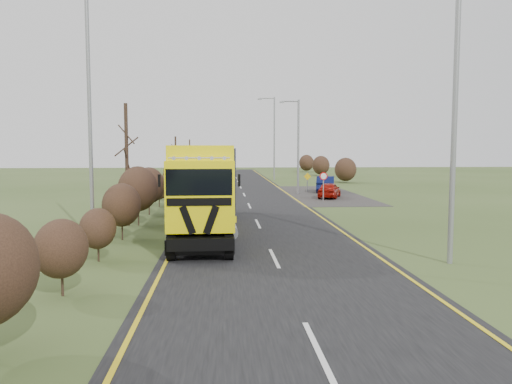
{
  "coord_description": "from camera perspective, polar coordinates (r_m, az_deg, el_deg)",
  "views": [
    {
      "loc": [
        -1.79,
        -21.04,
        3.84
      ],
      "look_at": [
        -0.19,
        2.62,
        1.77
      ],
      "focal_mm": 35.0,
      "sensor_mm": 36.0,
      "label": 1
    }
  ],
  "objects": [
    {
      "name": "ground",
      "position": [
        21.46,
        0.98,
        -5.31
      ],
      "size": [
        160.0,
        160.0,
        0.0
      ],
      "primitive_type": "plane",
      "color": "#3A4D21",
      "rests_on": "ground"
    },
    {
      "name": "road",
      "position": [
        31.32,
        -0.57,
        -2.02
      ],
      "size": [
        8.0,
        120.0,
        0.02
      ],
      "primitive_type": "cube",
      "color": "black",
      "rests_on": "ground"
    },
    {
      "name": "layby",
      "position": [
        42.04,
        7.52,
        -0.27
      ],
      "size": [
        6.0,
        18.0,
        0.02
      ],
      "primitive_type": "cube",
      "color": "#2B2826",
      "rests_on": "ground"
    },
    {
      "name": "lane_markings",
      "position": [
        31.02,
        -0.54,
        -2.06
      ],
      "size": [
        7.52,
        116.0,
        0.01
      ],
      "color": "gold",
      "rests_on": "road"
    },
    {
      "name": "hedgerow",
      "position": [
        29.32,
        -12.11,
        0.54
      ],
      "size": [
        2.24,
        102.04,
        6.05
      ],
      "color": "black",
      "rests_on": "ground"
    },
    {
      "name": "lorry",
      "position": [
        23.49,
        -5.75,
        1.07
      ],
      "size": [
        2.76,
        14.21,
        3.95
      ],
      "rotation": [
        0.0,
        0.0,
        0.02
      ],
      "color": "black",
      "rests_on": "ground"
    },
    {
      "name": "car_red_hatchback",
      "position": [
        39.03,
        8.38,
        0.2
      ],
      "size": [
        2.62,
        3.86,
        1.22
      ],
      "primitive_type": "imported",
      "rotation": [
        0.0,
        0.0,
        2.78
      ],
      "color": "#9A1007",
      "rests_on": "ground"
    },
    {
      "name": "car_blue_sedan",
      "position": [
        44.25,
        7.94,
        0.89
      ],
      "size": [
        2.39,
        4.5,
        1.41
      ],
      "primitive_type": "imported",
      "rotation": [
        0.0,
        0.0,
        2.92
      ],
      "color": "#0B123E",
      "rests_on": "ground"
    },
    {
      "name": "streetlight_near",
      "position": [
        17.71,
        21.4,
        10.75
      ],
      "size": [
        2.18,
        0.21,
        10.3
      ],
      "color": "gray",
      "rests_on": "ground"
    },
    {
      "name": "streetlight_mid",
      "position": [
        42.21,
        4.74,
        5.63
      ],
      "size": [
        1.69,
        0.18,
        7.9
      ],
      "color": "gray",
      "rests_on": "ground"
    },
    {
      "name": "streetlight_far",
      "position": [
        61.51,
        1.97,
        6.64
      ],
      "size": [
        2.14,
        0.2,
        10.1
      ],
      "color": "gray",
      "rests_on": "ground"
    },
    {
      "name": "left_pole",
      "position": [
        21.76,
        -18.51,
        9.32
      ],
      "size": [
        0.16,
        0.16,
        11.16
      ],
      "primitive_type": "cylinder",
      "color": "gray",
      "rests_on": "ground"
    },
    {
      "name": "speed_sign",
      "position": [
        36.81,
        7.72,
        1.24
      ],
      "size": [
        0.58,
        0.1,
        2.11
      ],
      "color": "gray",
      "rests_on": "ground"
    },
    {
      "name": "warning_board",
      "position": [
        44.14,
        5.89,
        1.31
      ],
      "size": [
        0.65,
        0.11,
        1.71
      ],
      "color": "gray",
      "rests_on": "ground"
    }
  ]
}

